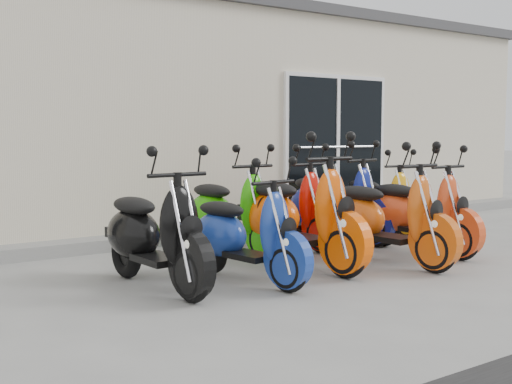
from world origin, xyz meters
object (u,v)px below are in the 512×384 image
Objects in this scene: scooter_back_green at (231,199)px; scooter_back_yellow at (380,191)px; scooter_front_red at (419,199)px; scooter_front_orange_a at (299,200)px; scooter_front_black at (154,217)px; scooter_front_orange_b at (387,203)px; scooter_front_blue at (246,219)px; scooter_back_red at (286,195)px; scooter_back_blue at (337,191)px.

scooter_back_yellow is (2.51, 0.06, -0.05)m from scooter_back_green.
scooter_front_red reaches higher than scooter_back_yellow.
scooter_front_orange_a is at bearing 173.21° from scooter_front_red.
scooter_front_orange_b is at bearing -12.87° from scooter_front_black.
scooter_front_red is (0.80, 0.25, -0.03)m from scooter_front_orange_b.
scooter_back_yellow is (1.42, 1.49, -0.07)m from scooter_front_orange_b.
scooter_front_black is at bearing -150.50° from scooter_back_green.
scooter_front_orange_a is 1.08× the size of scooter_front_orange_b.
scooter_front_orange_a reaches higher than scooter_front_orange_b.
scooter_front_red is (3.36, -0.15, -0.02)m from scooter_front_black.
scooter_front_blue is at bearing -153.80° from scooter_back_yellow.
scooter_back_red is (-0.27, 1.43, -0.02)m from scooter_front_orange_b.
scooter_front_black is at bearing 165.52° from scooter_front_orange_b.
scooter_front_orange_a is 0.98m from scooter_front_orange_b.
scooter_front_blue reaches higher than scooter_back_yellow.
scooter_back_red is 0.97× the size of scooter_back_blue.
scooter_back_green is at bearing 96.19° from scooter_front_orange_a.
scooter_front_blue is 0.88m from scooter_front_orange_a.
scooter_front_orange_a reaches higher than scooter_back_yellow.
scooter_front_orange_b is at bearing -28.69° from scooter_front_orange_a.
scooter_back_green is (-1.09, 1.43, -0.02)m from scooter_front_orange_b.
scooter_front_black reaches higher than scooter_back_yellow.
scooter_front_orange_b is at bearing -86.13° from scooter_back_red.
scooter_front_red is 1.19m from scooter_back_blue.
scooter_back_red is at bearing 130.65° from scooter_front_red.
scooter_front_black reaches higher than scooter_front_red.
scooter_back_blue is 1.10× the size of scooter_back_yellow.
scooter_front_black is 1.09× the size of scooter_front_blue.
scooter_back_green reaches higher than scooter_back_yellow.
scooter_back_yellow is at bearing 20.69° from scooter_front_orange_a.
scooter_front_orange_a is 1.05m from scooter_back_green.
scooter_front_blue is 0.84× the size of scooter_front_orange_a.
scooter_front_black is 0.87m from scooter_front_blue.
scooter_back_red is (0.82, 0.00, -0.00)m from scooter_back_green.
scooter_front_orange_b reaches higher than scooter_back_green.
scooter_back_green is 1.08× the size of scooter_back_yellow.
scooter_front_blue is 2.53m from scooter_front_red.
scooter_back_blue is at bearing -171.29° from scooter_back_yellow.
scooter_front_red is 0.99× the size of scooter_back_green.
scooter_front_orange_a is at bearing -151.49° from scooter_back_yellow.
scooter_front_orange_a reaches higher than scooter_back_blue.
scooter_back_yellow is at bearing -4.82° from scooter_back_red.
scooter_front_red is 1.60m from scooter_back_red.
scooter_front_orange_b is at bearing -14.12° from scooter_front_blue.
scooter_back_green is 1.00× the size of scooter_back_red.
scooter_front_orange_b reaches higher than scooter_back_yellow.
scooter_front_blue is at bearing 169.17° from scooter_front_orange_b.
scooter_front_orange_a reaches higher than scooter_front_red.
scooter_front_blue is 0.91× the size of scooter_back_blue.
scooter_front_black reaches higher than scooter_back_red.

